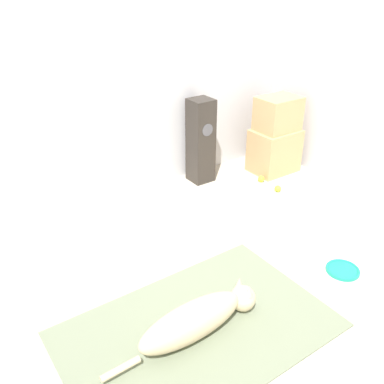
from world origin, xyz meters
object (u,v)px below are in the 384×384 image
object	(u,v)px
frisbee	(342,270)
floor_speaker	(201,141)
cardboard_box_upper	(278,114)
tennis_ball_by_boxes	(261,179)
cardboard_box_lower	(274,151)
dog	(198,319)
tennis_ball_near_speaker	(278,189)

from	to	relation	value
frisbee	floor_speaker	world-z (taller)	floor_speaker
cardboard_box_upper	tennis_ball_by_boxes	size ratio (longest dim) A/B	6.56
frisbee	cardboard_box_lower	xyz separation A→B (m)	(0.84, 1.60, 0.22)
cardboard_box_upper	floor_speaker	size ratio (longest dim) A/B	0.49
floor_speaker	tennis_ball_by_boxes	size ratio (longest dim) A/B	13.30
cardboard_box_upper	floor_speaker	bearing A→B (deg)	162.23
cardboard_box_upper	dog	bearing A→B (deg)	-144.54
cardboard_box_upper	floor_speaker	world-z (taller)	floor_speaker
cardboard_box_lower	tennis_ball_by_boxes	distance (m)	0.39
floor_speaker	cardboard_box_lower	bearing A→B (deg)	-18.56
floor_speaker	tennis_ball_by_boxes	xyz separation A→B (m)	(0.50, -0.41, -0.41)
tennis_ball_by_boxes	cardboard_box_upper	bearing A→B (deg)	25.38
cardboard_box_upper	tennis_ball_by_boxes	world-z (taller)	cardboard_box_upper
dog	cardboard_box_upper	world-z (taller)	cardboard_box_upper
tennis_ball_near_speaker	dog	bearing A→B (deg)	-148.47
cardboard_box_lower	dog	bearing A→B (deg)	-144.52
cardboard_box_upper	tennis_ball_by_boxes	bearing A→B (deg)	-154.62
cardboard_box_lower	tennis_ball_by_boxes	world-z (taller)	cardboard_box_lower
cardboard_box_lower	floor_speaker	xyz separation A→B (m)	(-0.80, 0.27, 0.20)
floor_speaker	tennis_ball_near_speaker	bearing A→B (deg)	-54.40
tennis_ball_near_speaker	floor_speaker	bearing A→B (deg)	125.60
dog	frisbee	xyz separation A→B (m)	(1.25, -0.11, -0.12)
dog	cardboard_box_upper	bearing A→B (deg)	35.46
dog	tennis_ball_near_speaker	xyz separation A→B (m)	(1.77, 1.09, -0.10)
tennis_ball_by_boxes	tennis_ball_near_speaker	distance (m)	0.26
floor_speaker	tennis_ball_near_speaker	distance (m)	0.92
dog	cardboard_box_upper	size ratio (longest dim) A/B	2.55
cardboard_box_upper	floor_speaker	distance (m)	0.88
frisbee	tennis_ball_near_speaker	world-z (taller)	tennis_ball_near_speaker
dog	floor_speaker	world-z (taller)	floor_speaker
cardboard_box_lower	tennis_ball_near_speaker	size ratio (longest dim) A/B	7.45
frisbee	cardboard_box_lower	bearing A→B (deg)	62.43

